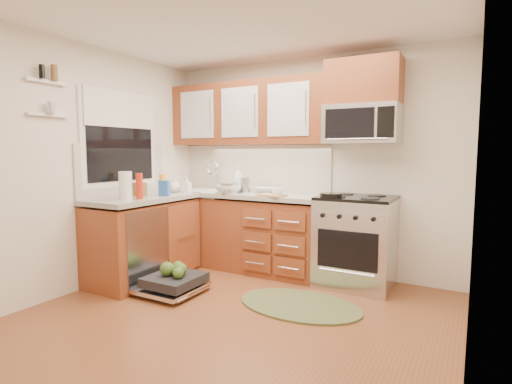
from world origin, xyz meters
The scene contains 37 objects.
floor centered at (0.00, 0.00, 0.00)m, with size 3.50×3.50×0.00m, color brown.
ceiling centered at (0.00, 0.00, 2.50)m, with size 3.50×3.50×0.00m, color white.
wall_back centered at (0.00, 1.75, 1.25)m, with size 3.50×0.04×2.50m, color silver.
wall_left centered at (-1.75, 0.00, 1.25)m, with size 0.04×3.50×2.50m, color silver.
wall_right centered at (1.75, 0.00, 1.25)m, with size 0.04×3.50×2.50m, color silver.
base_cabinet_back centered at (-0.73, 1.45, 0.42)m, with size 2.05×0.60×0.85m, color maroon.
base_cabinet_left centered at (-1.45, 0.52, 0.42)m, with size 0.60×1.25×0.85m, color maroon.
countertop_back centered at (-0.72, 1.44, 0.90)m, with size 2.07×0.64×0.05m, color #A3A095.
countertop_left centered at (-1.44, 0.53, 0.90)m, with size 0.64×1.27×0.05m, color #A3A095.
backsplash_back centered at (-0.73, 1.74, 1.21)m, with size 2.05×0.02×0.57m, color beige.
backsplash_left centered at (-1.74, 0.52, 1.21)m, with size 0.02×1.25×0.57m, color beige.
upper_cabinets centered at (-0.73, 1.57, 1.88)m, with size 2.05×0.35×0.75m, color maroon, non-canonical shape.
cabinet_over_mw centered at (0.68, 1.57, 2.13)m, with size 0.76×0.35×0.47m, color maroon.
range centered at (0.68, 1.43, 0.47)m, with size 0.76×0.64×0.95m, color silver, non-canonical shape.
microwave centered at (0.68, 1.55, 1.70)m, with size 0.76×0.38×0.40m, color silver, non-canonical shape.
sink centered at (-1.25, 1.42, 0.80)m, with size 0.62×0.50×0.26m, color white, non-canonical shape.
dishwasher centered at (-0.86, 0.30, 0.10)m, with size 0.70×0.60×0.20m, color silver, non-canonical shape.
window centered at (-1.74, 0.50, 1.55)m, with size 0.03×1.05×1.05m, color white, non-canonical shape.
window_blind centered at (-1.71, 0.50, 1.88)m, with size 0.02×0.96×0.40m, color white.
shelf_upper centered at (-1.72, -0.35, 2.05)m, with size 0.04×0.40×0.03m, color white.
shelf_lower centered at (-1.72, -0.35, 1.75)m, with size 0.04×0.40×0.03m, color white.
rug centered at (0.39, 0.61, 0.01)m, with size 1.16×0.75×0.02m, color #556137, non-canonical shape.
skillet centered at (0.47, 1.23, 0.97)m, with size 0.23×0.23×0.04m, color black.
stock_pot centered at (-0.77, 1.22, 0.99)m, with size 0.22×0.22×0.13m, color silver.
cutting_board centered at (-0.21, 1.22, 0.94)m, with size 0.30×0.19×0.02m, color #B17E51.
canister centered at (-0.67, 1.44, 1.02)m, with size 0.11×0.11×0.18m, color silver.
paper_towel_roll centered at (-1.37, 0.21, 1.07)m, with size 0.13×0.13×0.29m, color white.
mustard_bottle centered at (-1.30, 0.69, 1.04)m, with size 0.08×0.08×0.24m, color #FCAD1C.
red_bottle centered at (-1.28, 0.31, 1.06)m, with size 0.07×0.07×0.27m, color #B6220F.
wooden_box centered at (-1.52, 0.55, 1.00)m, with size 0.15×0.10×0.15m, color brown.
blue_carton centered at (-1.25, 0.66, 1.01)m, with size 0.11×0.07×0.17m, color #2455A8.
bowl_a centered at (-0.45, 1.54, 0.96)m, with size 0.26×0.26×0.06m, color #999999.
bowl_b centered at (-0.79, 1.25, 0.97)m, with size 0.30×0.30×0.09m, color #999999.
cup centered at (-0.15, 1.25, 0.97)m, with size 0.13×0.13×0.10m, color #999999.
soap_bottle_a centered at (-0.78, 1.44, 1.08)m, with size 0.12×0.12×0.32m, color #999999.
soap_bottle_b centered at (-1.25, 1.05, 1.02)m, with size 0.09×0.09×0.19m, color #999999.
soap_bottle_c centered at (-1.43, 1.03, 1.02)m, with size 0.14×0.14×0.18m, color #999999.
Camera 1 is at (1.76, -2.68, 1.41)m, focal length 28.00 mm.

